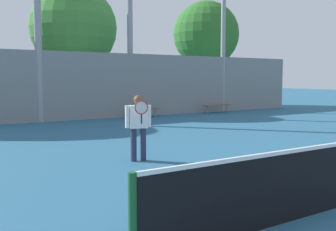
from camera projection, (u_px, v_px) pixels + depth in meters
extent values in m
cylinder|color=#195128|center=(133.00, 220.00, 3.96)|extent=(0.09, 0.09, 0.98)
cylinder|color=#282D47|center=(134.00, 145.00, 9.04)|extent=(0.14, 0.14, 0.77)
cylinder|color=#282D47|center=(143.00, 144.00, 9.11)|extent=(0.14, 0.14, 0.77)
cube|color=white|center=(138.00, 117.00, 9.01)|extent=(0.45, 0.29, 0.53)
cylinder|color=white|center=(127.00, 117.00, 8.93)|extent=(0.10, 0.10, 0.51)
cylinder|color=white|center=(149.00, 116.00, 9.09)|extent=(0.10, 0.10, 0.51)
sphere|color=brown|center=(138.00, 100.00, 8.97)|extent=(0.20, 0.20, 0.20)
cylinder|color=black|center=(141.00, 119.00, 8.75)|extent=(0.03, 0.03, 0.22)
torus|color=red|center=(141.00, 107.00, 8.73)|extent=(0.31, 0.10, 0.31)
cylinder|color=silver|center=(141.00, 107.00, 8.73)|extent=(0.26, 0.07, 0.27)
cube|color=brown|center=(143.00, 109.00, 19.03)|extent=(1.66, 0.40, 0.04)
cylinder|color=gray|center=(131.00, 114.00, 18.69)|extent=(0.06, 0.06, 0.40)
cylinder|color=gray|center=(155.00, 113.00, 19.41)|extent=(0.06, 0.06, 0.40)
cube|color=brown|center=(217.00, 105.00, 21.52)|extent=(1.66, 0.40, 0.04)
cylinder|color=gray|center=(208.00, 110.00, 21.18)|extent=(0.06, 0.06, 0.40)
cylinder|color=gray|center=(226.00, 109.00, 21.90)|extent=(0.06, 0.06, 0.40)
cylinder|color=#939399|center=(223.00, 34.00, 22.25)|extent=(0.26, 0.26, 8.79)
cylinder|color=#939399|center=(130.00, 11.00, 19.44)|extent=(0.28, 0.28, 10.44)
cylinder|color=#939399|center=(37.00, 15.00, 16.69)|extent=(0.31, 0.31, 9.16)
cube|color=gray|center=(103.00, 86.00, 18.48)|extent=(24.56, 0.06, 3.10)
cylinder|color=brown|center=(206.00, 83.00, 27.33)|extent=(0.55, 0.55, 3.10)
sphere|color=#2D6B28|center=(206.00, 34.00, 27.01)|extent=(4.52, 4.52, 4.52)
cylinder|color=brown|center=(75.00, 88.00, 21.03)|extent=(0.36, 0.36, 2.71)
sphere|color=#428438|center=(74.00, 28.00, 20.72)|extent=(4.54, 4.54, 4.54)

